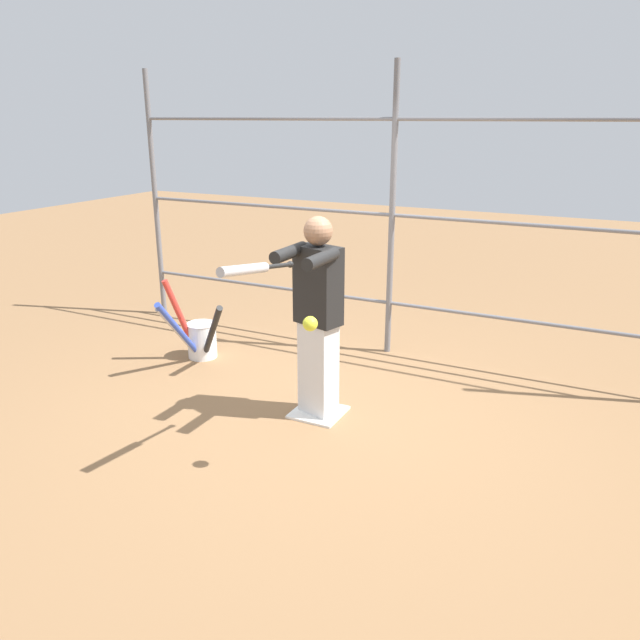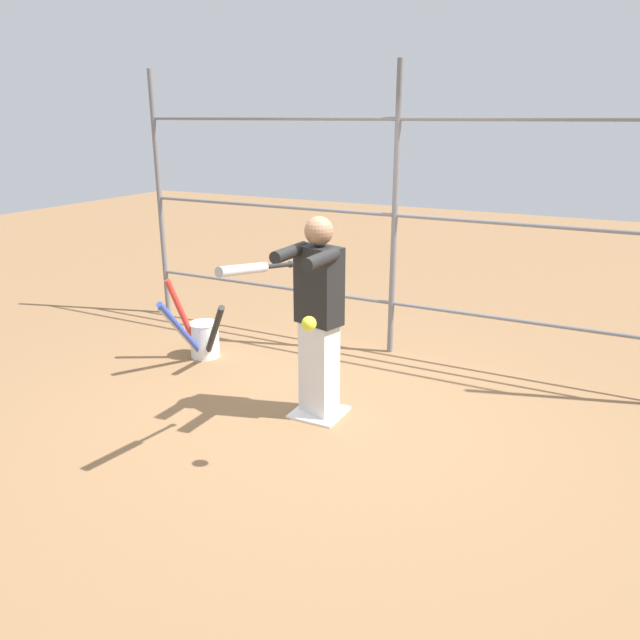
# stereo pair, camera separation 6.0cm
# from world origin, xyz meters

# --- Properties ---
(ground_plane) EXTENTS (24.00, 24.00, 0.00)m
(ground_plane) POSITION_xyz_m (0.00, 0.00, 0.00)
(ground_plane) COLOR olive
(home_plate) EXTENTS (0.40, 0.40, 0.02)m
(home_plate) POSITION_xyz_m (0.00, 0.00, 0.01)
(home_plate) COLOR white
(home_plate) RESTS_ON ground
(fence_backstop) EXTENTS (5.94, 0.06, 2.83)m
(fence_backstop) POSITION_xyz_m (0.00, -1.60, 1.41)
(fence_backstop) COLOR slate
(fence_backstop) RESTS_ON ground
(batter) EXTENTS (0.40, 0.63, 1.62)m
(batter) POSITION_xyz_m (0.00, 0.02, 0.88)
(batter) COLOR silver
(batter) RESTS_ON ground
(baseball_bat_swinging) EXTENTS (0.10, 0.80, 0.16)m
(baseball_bat_swinging) POSITION_xyz_m (0.02, 0.91, 1.41)
(baseball_bat_swinging) COLOR black
(softball_in_flight) EXTENTS (0.10, 0.10, 0.10)m
(softball_in_flight) POSITION_xyz_m (-0.37, 0.85, 1.09)
(softball_in_flight) COLOR yellow
(bat_bucket) EXTENTS (0.78, 0.81, 0.85)m
(bat_bucket) POSITION_xyz_m (1.61, -0.54, 0.24)
(bat_bucket) COLOR white
(bat_bucket) RESTS_ON ground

